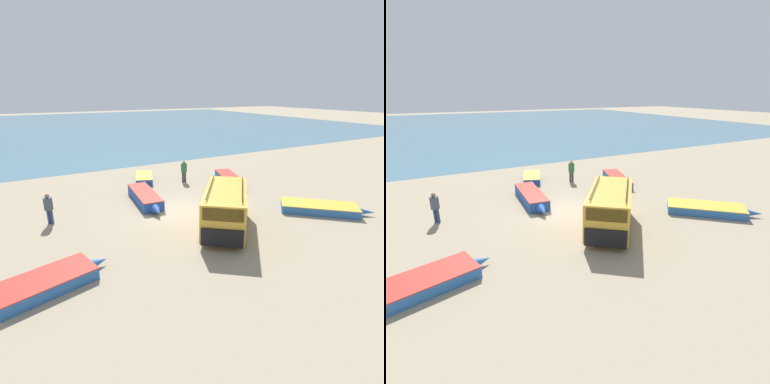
{
  "view_description": "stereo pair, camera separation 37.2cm",
  "coord_description": "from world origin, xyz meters",
  "views": [
    {
      "loc": [
        -7.29,
        -15.3,
        6.91
      ],
      "look_at": [
        1.27,
        -0.01,
        1.0
      ],
      "focal_mm": 28.0,
      "sensor_mm": 36.0,
      "label": 1
    },
    {
      "loc": [
        -6.96,
        -15.48,
        6.91
      ],
      "look_at": [
        1.27,
        -0.01,
        1.0
      ],
      "focal_mm": 28.0,
      "sensor_mm": 36.0,
      "label": 2
    }
  ],
  "objects": [
    {
      "name": "fishing_rowboat_4",
      "position": [
        -0.98,
        2.13,
        0.34
      ],
      "size": [
        1.67,
        5.33,
        0.69
      ],
      "rotation": [
        0.0,
        0.0,
        4.62
      ],
      "color": "#234CA3",
      "rests_on": "ground_plane"
    },
    {
      "name": "fishing_rowboat_2",
      "position": [
        7.65,
        -4.48,
        0.25
      ],
      "size": [
        4.6,
        4.35,
        0.51
      ],
      "rotation": [
        0.0,
        0.0,
        5.54
      ],
      "color": "#2D66AD",
      "rests_on": "ground_plane"
    },
    {
      "name": "parked_van",
      "position": [
        1.25,
        -3.6,
        1.21
      ],
      "size": [
        4.66,
        5.14,
        2.33
      ],
      "rotation": [
        0.0,
        0.0,
        4.04
      ],
      "color": "gold",
      "rests_on": "ground_plane"
    },
    {
      "name": "fishing_rowboat_1",
      "position": [
        0.67,
        6.79,
        0.26
      ],
      "size": [
        2.25,
        3.78,
        0.52
      ],
      "rotation": [
        0.0,
        0.0,
        4.36
      ],
      "color": "#234CA3",
      "rests_on": "ground_plane"
    },
    {
      "name": "fishing_rowboat_3",
      "position": [
        6.54,
        3.38,
        0.29
      ],
      "size": [
        2.61,
        5.3,
        0.57
      ],
      "rotation": [
        0.0,
        0.0,
        1.24
      ],
      "color": "#2D66AD",
      "rests_on": "ground_plane"
    },
    {
      "name": "fishing_rowboat_0",
      "position": [
        -7.3,
        -4.51,
        0.25
      ],
      "size": [
        4.28,
        2.43,
        0.5
      ],
      "rotation": [
        0.0,
        0.0,
        0.25
      ],
      "color": "#2D66AD",
      "rests_on": "ground_plane"
    },
    {
      "name": "fisherman_1",
      "position": [
        3.38,
        5.05,
        1.07
      ],
      "size": [
        0.47,
        0.47,
        1.78
      ],
      "rotation": [
        0.0,
        0.0,
        1.35
      ],
      "color": "#38383D",
      "rests_on": "ground_plane"
    },
    {
      "name": "fisherman_2",
      "position": [
        3.4,
        -0.39,
        0.97
      ],
      "size": [
        0.43,
        0.43,
        1.63
      ],
      "rotation": [
        0.0,
        0.0,
        3.55
      ],
      "color": "#38383D",
      "rests_on": "ground_plane"
    },
    {
      "name": "ground_plane",
      "position": [
        0.0,
        0.0,
        0.0
      ],
      "size": [
        200.0,
        200.0,
        0.0
      ],
      "primitive_type": "plane",
      "color": "gray"
    },
    {
      "name": "sea_water",
      "position": [
        0.0,
        52.0,
        0.0
      ],
      "size": [
        120.0,
        80.0,
        0.01
      ],
      "primitive_type": "cube",
      "color": "#477084",
      "rests_on": "ground_plane"
    },
    {
      "name": "fisherman_0",
      "position": [
        -6.71,
        1.57,
        1.04
      ],
      "size": [
        0.46,
        0.46,
        1.74
      ],
      "rotation": [
        0.0,
        0.0,
        0.96
      ],
      "color": "navy",
      "rests_on": "ground_plane"
    }
  ]
}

